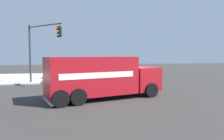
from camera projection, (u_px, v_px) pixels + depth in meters
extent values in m
plane|color=#33302D|center=(129.00, 95.00, 15.75)|extent=(100.00, 100.00, 0.00)
cube|color=#AD141E|center=(92.00, 76.00, 14.14)|extent=(3.88, 6.29, 2.49)
cube|color=#AD141E|center=(142.00, 78.00, 16.01)|extent=(2.82, 2.47, 1.70)
cube|color=black|center=(151.00, 73.00, 16.37)|extent=(1.96, 0.61, 0.88)
cube|color=#B2B2B7|center=(48.00, 101.00, 12.95)|extent=(2.27, 0.81, 0.21)
cube|color=white|center=(85.00, 72.00, 15.20)|extent=(1.33, 4.75, 0.36)
cube|color=white|center=(99.00, 75.00, 13.06)|extent=(1.33, 4.75, 0.36)
cylinder|color=black|center=(132.00, 86.00, 17.13)|extent=(0.54, 1.04, 1.00)
cylinder|color=black|center=(151.00, 90.00, 14.94)|extent=(0.54, 1.04, 1.00)
cylinder|color=black|center=(67.00, 91.00, 14.71)|extent=(0.54, 1.04, 1.00)
cylinder|color=black|center=(78.00, 97.00, 12.51)|extent=(0.54, 1.04, 1.00)
cylinder|color=black|center=(52.00, 92.00, 14.23)|extent=(0.54, 1.04, 1.00)
cylinder|color=black|center=(61.00, 99.00, 12.03)|extent=(0.54, 1.04, 1.00)
cylinder|color=#38383D|center=(30.00, 54.00, 21.96)|extent=(0.20, 0.20, 5.86)
cylinder|color=#38383D|center=(44.00, 25.00, 20.31)|extent=(3.75, 3.40, 0.12)
cylinder|color=#38383D|center=(59.00, 25.00, 19.07)|extent=(0.03, 0.03, 0.25)
cube|color=black|center=(59.00, 32.00, 19.11)|extent=(0.42, 0.42, 0.95)
sphere|color=red|center=(58.00, 28.00, 18.94)|extent=(0.20, 0.20, 0.20)
sphere|color=#EFA314|center=(58.00, 31.00, 18.96)|extent=(0.20, 0.20, 0.20)
sphere|color=#19CC4C|center=(58.00, 35.00, 18.99)|extent=(0.20, 0.20, 0.20)
cube|color=black|center=(52.00, 75.00, 25.93)|extent=(2.03, 1.61, 0.50)
cube|color=black|center=(65.00, 72.00, 26.33)|extent=(2.04, 1.81, 1.10)
cube|color=black|center=(65.00, 70.00, 26.31)|extent=(1.87, 1.53, 0.48)
cube|color=black|center=(80.00, 74.00, 26.83)|extent=(2.06, 2.11, 0.55)
cylinder|color=black|center=(53.00, 77.00, 25.01)|extent=(0.28, 0.77, 0.76)
cylinder|color=black|center=(53.00, 75.00, 26.95)|extent=(0.28, 0.77, 0.76)
cylinder|color=black|center=(82.00, 76.00, 25.90)|extent=(0.28, 0.77, 0.76)
cylinder|color=black|center=(80.00, 75.00, 27.84)|extent=(0.28, 0.77, 0.76)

